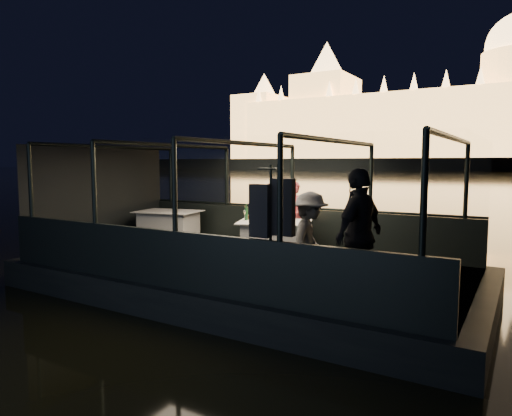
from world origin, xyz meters
The scene contains 27 objects.
river_water centered at (0.00, 80.00, 0.00)m, with size 500.00×500.00×0.00m, color black.
boat_hull centered at (0.00, 0.00, 0.00)m, with size 8.60×4.40×1.00m, color black.
boat_deck centered at (0.00, 0.00, 0.48)m, with size 8.00×4.00×0.04m, color black.
gunwale_port centered at (0.00, 2.00, 0.95)m, with size 8.00×0.08×0.90m, color black.
gunwale_starboard centered at (0.00, -2.00, 0.95)m, with size 8.00×0.08×0.90m, color black.
cabin_glass_port centered at (0.00, 2.00, 2.10)m, with size 8.00×0.02×1.40m, color #99B2B2, non-canonical shape.
cabin_glass_starboard centered at (0.00, -2.00, 2.10)m, with size 8.00×0.02×1.40m, color #99B2B2, non-canonical shape.
cabin_roof_glass centered at (0.00, 0.00, 2.80)m, with size 8.00×4.00×0.02m, color #99B2B2, non-canonical shape.
end_wall_fore centered at (-4.00, 0.00, 1.65)m, with size 0.02×4.00×2.30m, color black, non-canonical shape.
end_wall_aft centered at (4.00, 0.00, 1.65)m, with size 0.02×4.00×2.30m, color black, non-canonical shape.
canopy_ribs centered at (0.00, 0.00, 1.65)m, with size 8.00×4.00×2.30m, color black, non-canonical shape.
dining_table_central centered at (0.24, 0.73, 0.89)m, with size 1.45×1.05×0.77m, color silver.
dining_table_aft centered at (-2.88, 1.08, 0.89)m, with size 1.47×1.06×0.78m, color silver.
chair_port_left centered at (-0.45, 1.20, 0.95)m, with size 0.38×0.38×0.82m, color black.
chair_port_right centered at (0.12, 1.20, 0.95)m, with size 0.39×0.39×0.83m, color black.
coat_stand centered at (1.52, -1.75, 1.40)m, with size 0.53×0.42×1.91m, color black, non-canonical shape.
person_woman_coral centered at (0.29, 1.52, 1.25)m, with size 0.56×0.37×1.55m, color #CB494D.
person_man_maroon centered at (-0.33, 1.63, 1.25)m, with size 0.72×0.56×1.49m, color #421214.
passenger_stripe centered at (1.79, -1.02, 1.35)m, with size 0.98×0.55×1.51m, color silver.
passenger_dark centered at (2.60, -1.15, 1.35)m, with size 1.10×0.46×1.87m, color black.
wine_bottle centered at (-0.36, 0.61, 1.42)m, with size 0.07×0.07×0.33m, color #14381C.
bread_basket centered at (-0.36, 0.79, 1.31)m, with size 0.22×0.22×0.09m, color brown.
amber_candle centered at (0.05, 0.77, 1.31)m, with size 0.05×0.05×0.08m, color yellow.
plate_near centered at (0.35, 0.62, 1.27)m, with size 0.22×0.22×0.01m, color white.
plate_far centered at (-0.36, 0.86, 1.27)m, with size 0.25×0.25×0.02m, color silver.
wine_glass_white centered at (-0.36, 0.54, 1.36)m, with size 0.07×0.07×0.20m, color silver, non-canonical shape.
wine_glass_red centered at (0.26, 1.04, 1.36)m, with size 0.07×0.07×0.21m, color silver, non-canonical shape.
Camera 1 is at (4.58, -7.27, 2.43)m, focal length 32.00 mm.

